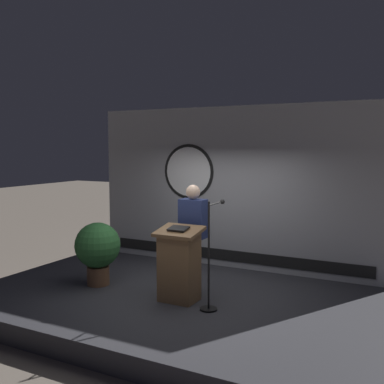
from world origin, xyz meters
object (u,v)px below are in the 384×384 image
object	(u,v)px
microphone_stand	(211,271)
podium	(179,264)
potted_plant	(98,248)
speaker_person	(193,237)

from	to	relation	value
microphone_stand	podium	bearing A→B (deg)	170.88
potted_plant	microphone_stand	bearing A→B (deg)	-3.93
microphone_stand	potted_plant	xyz separation A→B (m)	(-2.08, 0.14, 0.07)
speaker_person	microphone_stand	world-z (taller)	speaker_person
podium	speaker_person	bearing A→B (deg)	92.87
podium	microphone_stand	xyz separation A→B (m)	(0.54, -0.09, -0.00)
podium	speaker_person	world-z (taller)	speaker_person
speaker_person	potted_plant	distance (m)	1.59
potted_plant	speaker_person	bearing A→B (deg)	15.66
podium	potted_plant	xyz separation A→B (m)	(-1.54, 0.06, 0.07)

